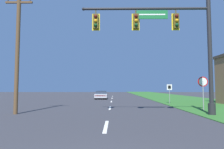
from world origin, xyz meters
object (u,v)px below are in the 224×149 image
object	(u,v)px
route_sign_post	(169,89)
utility_pole_near	(18,48)
car_ahead	(101,95)
stop_sign	(203,86)
signal_mast	(174,40)

from	to	relation	value
route_sign_post	utility_pole_near	xyz separation A→B (m)	(-12.31, -8.62, 2.78)
car_ahead	route_sign_post	distance (m)	12.45
route_sign_post	utility_pole_near	world-z (taller)	utility_pole_near
route_sign_post	utility_pole_near	distance (m)	15.29
stop_sign	route_sign_post	world-z (taller)	stop_sign
stop_sign	utility_pole_near	bearing A→B (deg)	-170.11
signal_mast	car_ahead	xyz separation A→B (m)	(-5.87, 18.57, -4.11)
stop_sign	utility_pole_near	xyz separation A→B (m)	(-13.12, -2.29, 2.44)
signal_mast	utility_pole_near	world-z (taller)	utility_pole_near
stop_sign	utility_pole_near	distance (m)	13.54
signal_mast	route_sign_post	size ratio (longest dim) A/B	4.11
signal_mast	car_ahead	world-z (taller)	signal_mast
route_sign_post	signal_mast	bearing A→B (deg)	-103.10
stop_sign	utility_pole_near	world-z (taller)	utility_pole_near
utility_pole_near	car_ahead	bearing A→B (deg)	76.55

